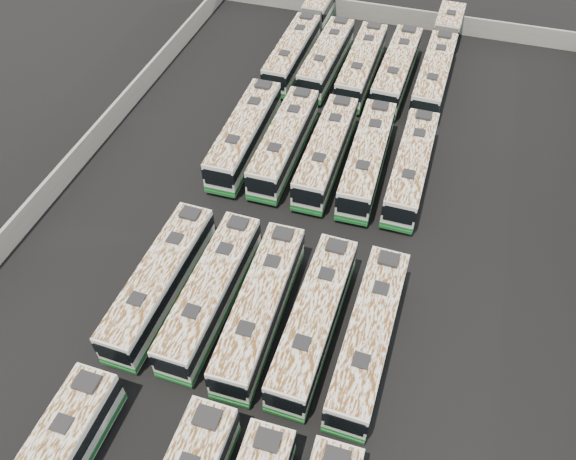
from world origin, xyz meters
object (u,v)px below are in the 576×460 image
Objects in this scene: bus_midfront_right at (314,320)px; bus_midback_center at (326,151)px; bus_back_center at (361,65)px; bus_back_right at (397,70)px; bus_back_far_right at (439,58)px; bus_midback_left at (284,142)px; bus_midfront_center at (260,307)px; bus_midback_far_right at (411,167)px; bus_back_far_left at (301,38)px; bus_midfront_far_left at (160,281)px; bus_back_left at (326,58)px; bus_midback_right at (367,158)px; bus_midback_far_left at (245,134)px; bus_midfront_far_right at (369,336)px; bus_midfront_left at (211,292)px.

bus_midback_center is at bearing 103.02° from bus_midfront_right.
bus_back_right is (3.66, 0.21, 0.03)m from bus_back_center.
bus_midback_left is at bearing -120.88° from bus_back_far_right.
bus_midfront_center is at bearing -177.60° from bus_midfront_right.
bus_midfront_right is 0.97× the size of bus_back_right.
bus_back_far_right reaches higher than bus_midback_far_right.
bus_midback_far_right is 0.65× the size of bus_back_far_left.
bus_midfront_far_left is at bearing -130.30° from bus_midback_far_right.
bus_midback_far_right is 0.63× the size of bus_back_far_right.
bus_back_left is 0.99× the size of bus_back_center.
bus_midfront_far_left reaches higher than bus_back_far_left.
bus_midback_far_right is 16.29m from bus_back_center.
bus_back_center reaches higher than bus_midfront_far_left.
bus_midback_right is at bearing 76.75° from bus_midfront_center.
bus_midfront_center reaches higher than bus_midfront_right.
bus_midback_center is (3.92, -0.11, -0.01)m from bus_midback_left.
bus_midfront_center is 1.00× the size of bus_midback_left.
bus_midback_far_right is (7.58, 17.54, -0.03)m from bus_midfront_center.
bus_midfront_right is 0.63× the size of bus_back_far_right.
bus_midback_far_left is 15.16m from bus_midback_far_right.
bus_midback_far_left is 7.68m from bus_midback_center.
bus_back_far_left is (-11.35, 35.53, -0.02)m from bus_midfront_right.
bus_midback_left is at bearing -0.06° from bus_midback_far_left.
bus_back_far_left is 11.81m from bus_back_right.
bus_midfront_center is at bearing -77.76° from bus_midback_left.
bus_midback_far_left reaches higher than bus_midfront_far_right.
bus_midback_right reaches higher than bus_midfront_far_left.
bus_midback_far_left is at bearing 112.35° from bus_midfront_center.
bus_back_left is (-11.36, 32.32, -0.02)m from bus_midfront_far_right.
bus_midfront_far_right is (11.26, -0.20, 0.03)m from bus_midfront_left.
bus_midback_left reaches higher than bus_back_left.
bus_midfront_center is 7.55m from bus_midfront_far_right.
bus_back_far_left is (-15.14, 18.09, -0.01)m from bus_midback_far_right.
bus_midback_right is at bearing -88.53° from bus_back_right.
bus_midfront_left is at bearing -179.92° from bus_midfront_far_right.
bus_midfront_far_left is at bearing -124.15° from bus_midback_right.
bus_midfront_far_right is 32.46m from bus_back_right.
bus_midfront_right reaches higher than bus_back_far_left.
bus_midfront_far_left is at bearing -107.81° from bus_back_right.
bus_midfront_far_left is 35.63m from bus_back_far_left.
bus_midfront_left is at bearing -88.32° from bus_back_left.
bus_back_far_left is (-15.11, 35.65, -0.04)m from bus_midfront_far_right.
bus_back_far_left is at bearing 164.65° from bus_back_right.
bus_midback_right is 0.65× the size of bus_back_far_right.
bus_midback_left is 0.98× the size of bus_back_right.
bus_midfront_left is 0.99× the size of bus_back_left.
bus_midfront_far_right is at bearing -1.33° from bus_midfront_center.
bus_midfront_center is 0.98× the size of bus_midback_right.
bus_midfront_center is 17.87m from bus_midback_right.
bus_midback_far_left is at bearing 91.48° from bus_midfront_far_left.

